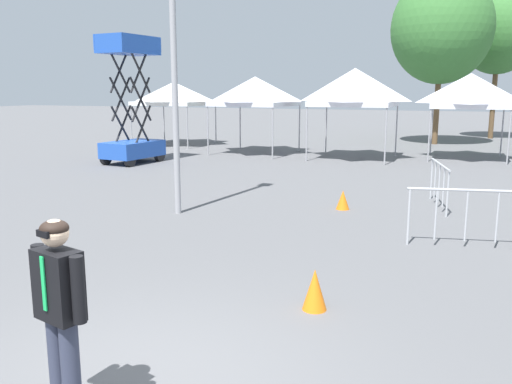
% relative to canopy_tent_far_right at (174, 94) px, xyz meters
% --- Properties ---
extents(canopy_tent_far_right, '(3.35, 3.35, 3.17)m').
position_rel_canopy_tent_far_right_xyz_m(canopy_tent_far_right, '(0.00, 0.00, 0.00)').
color(canopy_tent_far_right, '#9E9EA3').
rests_on(canopy_tent_far_right, ground).
extents(canopy_tent_behind_center, '(3.38, 3.38, 3.35)m').
position_rel_canopy_tent_far_right_xyz_m(canopy_tent_behind_center, '(5.21, -1.92, 0.13)').
color(canopy_tent_behind_center, '#9E9EA3').
rests_on(canopy_tent_behind_center, ground).
extents(canopy_tent_right_of_center, '(3.22, 3.22, 3.64)m').
position_rel_canopy_tent_far_right_xyz_m(canopy_tent_right_of_center, '(9.63, -2.09, 0.30)').
color(canopy_tent_right_of_center, '#9E9EA3').
rests_on(canopy_tent_right_of_center, ground).
extents(canopy_tent_behind_left, '(3.10, 3.10, 3.43)m').
position_rel_canopy_tent_far_right_xyz_m(canopy_tent_behind_left, '(13.96, -0.56, 0.16)').
color(canopy_tent_behind_left, '#9E9EA3').
rests_on(canopy_tent_behind_left, ground).
extents(scissor_lift, '(1.64, 2.44, 4.76)m').
position_rel_canopy_tent_far_right_xyz_m(scissor_lift, '(2.04, -6.66, -1.19)').
color(scissor_lift, black).
rests_on(scissor_lift, ground).
extents(person_foreground, '(0.63, 0.34, 1.78)m').
position_rel_canopy_tent_far_right_xyz_m(person_foreground, '(11.04, -20.63, -1.55)').
color(person_foreground, '#33384C').
rests_on(person_foreground, ground).
extents(light_pole_near_lift, '(0.36, 0.36, 8.11)m').
position_rel_canopy_tent_far_right_xyz_m(light_pole_near_lift, '(7.97, -13.43, 2.03)').
color(light_pole_near_lift, '#9E9EA3').
rests_on(light_pole_near_lift, ground).
extents(tree_behind_tents_right, '(4.31, 4.31, 8.37)m').
position_rel_canopy_tent_far_right_xyz_m(tree_behind_tents_right, '(15.15, 9.93, 3.40)').
color(tree_behind_tents_right, brown).
rests_on(tree_behind_tents_right, ground).
extents(tree_behind_tents_left, '(4.99, 4.99, 8.54)m').
position_rel_canopy_tent_far_right_xyz_m(tree_behind_tents_left, '(12.37, 5.28, 3.20)').
color(tree_behind_tents_left, brown).
rests_on(tree_behind_tents_left, ground).
extents(crowd_barrier_mid_lot, '(0.55, 2.05, 1.08)m').
position_rel_canopy_tent_far_right_xyz_m(crowd_barrier_mid_lot, '(13.49, -10.55, -1.83)').
color(crowd_barrier_mid_lot, '#B7BABF').
rests_on(crowd_barrier_mid_lot, ground).
extents(crowd_barrier_near_person, '(2.06, 0.49, 1.08)m').
position_rel_canopy_tent_far_right_xyz_m(crowd_barrier_near_person, '(14.15, -13.86, -1.83)').
color(crowd_barrier_near_person, '#B7BABF').
rests_on(crowd_barrier_near_person, ground).
extents(traffic_cone_lot_center, '(0.32, 0.32, 0.54)m').
position_rel_canopy_tent_far_right_xyz_m(traffic_cone_lot_center, '(12.40, -17.57, -2.31)').
color(traffic_cone_lot_center, orange).
rests_on(traffic_cone_lot_center, ground).
extents(traffic_cone_near_barrier, '(0.32, 0.32, 0.45)m').
position_rel_canopy_tent_far_right_xyz_m(traffic_cone_near_barrier, '(11.40, -11.62, -2.36)').
color(traffic_cone_near_barrier, orange).
rests_on(traffic_cone_near_barrier, ground).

